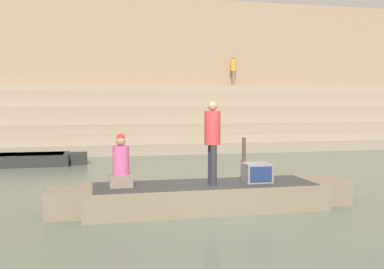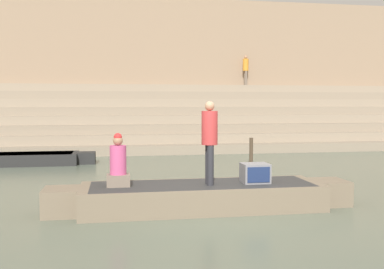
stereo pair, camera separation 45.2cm
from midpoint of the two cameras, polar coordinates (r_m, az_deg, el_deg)
name	(u,v)px [view 2 (the right image)]	position (r m, az deg, el deg)	size (l,w,h in m)	color
ground_plane	(219,215)	(8.62, 5.00, -10.13)	(120.00, 120.00, 0.00)	#566051
ghat_steps	(155,124)	(21.99, -4.19, 1.33)	(36.00, 6.05, 3.09)	gray
back_wall	(150,72)	(24.75, -4.85, 7.95)	(34.20, 1.28, 7.72)	#937A60
rowboat_main	(202,196)	(8.98, 2.77, -7.78)	(6.07, 1.52, 0.51)	#756651
person_standing	(210,137)	(8.75, 3.72, -0.28)	(0.31, 0.31, 1.63)	#28282D
person_rowing	(118,165)	(8.70, -7.89, -3.84)	(0.44, 0.35, 1.03)	#756656
tv_set	(255,173)	(9.16, 9.43, -4.86)	(0.54, 0.46, 0.39)	slate
moored_boat_shore	(14,159)	(16.43, -20.98, -2.90)	(5.47, 1.29, 0.39)	black
mooring_post	(251,151)	(15.42, 8.36, -2.15)	(0.12, 0.12, 0.94)	#473828
person_on_steps	(246,68)	(24.79, 7.36, 8.37)	(0.31, 0.31, 1.61)	#756656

